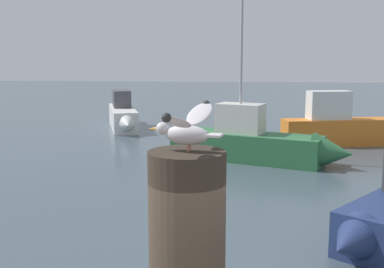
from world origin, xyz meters
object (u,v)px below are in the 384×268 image
(boat_white, at_px, (123,116))
(boat_orange, at_px, (344,127))
(boat_green, at_px, (260,143))
(mooring_post, at_px, (187,235))
(seagull, at_px, (186,127))

(boat_white, bearing_deg, boat_orange, -18.97)
(boat_green, xyz_separation_m, boat_orange, (3.12, 3.17, 0.11))
(mooring_post, distance_m, boat_white, 18.97)
(boat_white, bearing_deg, seagull, -74.94)
(boat_white, distance_m, boat_orange, 9.40)
(boat_orange, bearing_deg, boat_white, 161.03)
(seagull, bearing_deg, boat_white, 105.06)
(mooring_post, relative_size, seagull, 1.34)
(boat_green, relative_size, boat_orange, 1.15)
(boat_orange, bearing_deg, boat_green, -134.51)
(boat_white, height_order, boat_green, boat_green)
(mooring_post, height_order, boat_white, mooring_post)
(seagull, relative_size, boat_white, 0.13)
(mooring_post, bearing_deg, seagull, 168.15)
(mooring_post, bearing_deg, boat_white, 105.07)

